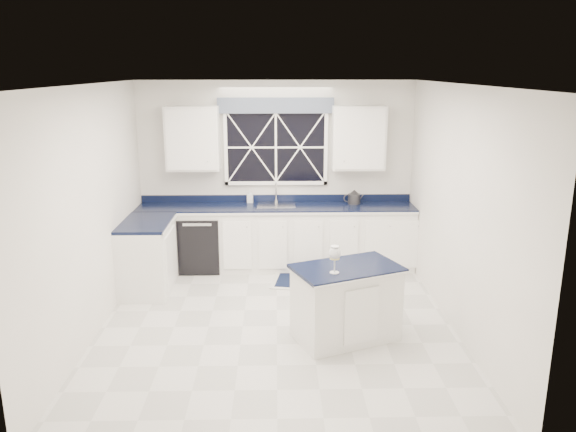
{
  "coord_description": "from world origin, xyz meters",
  "views": [
    {
      "loc": [
        0.0,
        -5.89,
        2.87
      ],
      "look_at": [
        0.14,
        0.4,
        1.2
      ],
      "focal_mm": 35.0,
      "sensor_mm": 36.0,
      "label": 1
    }
  ],
  "objects_px": {
    "soap_bottle": "(250,196)",
    "faucet": "(276,192)",
    "dishwasher": "(201,242)",
    "kettle": "(354,197)",
    "island": "(346,302)",
    "wine_glass": "(335,254)"
  },
  "relations": [
    {
      "from": "dishwasher",
      "to": "soap_bottle",
      "type": "bearing_deg",
      "value": 17.09
    },
    {
      "from": "kettle",
      "to": "soap_bottle",
      "type": "height_order",
      "value": "kettle"
    },
    {
      "from": "dishwasher",
      "to": "wine_glass",
      "type": "height_order",
      "value": "wine_glass"
    },
    {
      "from": "faucet",
      "to": "dishwasher",
      "type": "bearing_deg",
      "value": -169.98
    },
    {
      "from": "dishwasher",
      "to": "soap_bottle",
      "type": "distance_m",
      "value": 0.98
    },
    {
      "from": "dishwasher",
      "to": "kettle",
      "type": "bearing_deg",
      "value": 2.8
    },
    {
      "from": "soap_bottle",
      "to": "faucet",
      "type": "bearing_deg",
      "value": -3.81
    },
    {
      "from": "wine_glass",
      "to": "soap_bottle",
      "type": "distance_m",
      "value": 2.83
    },
    {
      "from": "island",
      "to": "wine_glass",
      "type": "distance_m",
      "value": 0.66
    },
    {
      "from": "dishwasher",
      "to": "faucet",
      "type": "bearing_deg",
      "value": 10.02
    },
    {
      "from": "kettle",
      "to": "soap_bottle",
      "type": "bearing_deg",
      "value": 172.81
    },
    {
      "from": "wine_glass",
      "to": "soap_bottle",
      "type": "xyz_separation_m",
      "value": [
        -0.98,
        2.66,
        0.01
      ]
    },
    {
      "from": "faucet",
      "to": "soap_bottle",
      "type": "xyz_separation_m",
      "value": [
        -0.38,
        0.03,
        -0.06
      ]
    },
    {
      "from": "island",
      "to": "soap_bottle",
      "type": "relative_size",
      "value": 6.62
    },
    {
      "from": "island",
      "to": "wine_glass",
      "type": "relative_size",
      "value": 4.39
    },
    {
      "from": "soap_bottle",
      "to": "dishwasher",
      "type": "bearing_deg",
      "value": -162.91
    },
    {
      "from": "island",
      "to": "dishwasher",
      "type": "bearing_deg",
      "value": 107.04
    },
    {
      "from": "faucet",
      "to": "kettle",
      "type": "height_order",
      "value": "faucet"
    },
    {
      "from": "dishwasher",
      "to": "kettle",
      "type": "height_order",
      "value": "kettle"
    },
    {
      "from": "wine_glass",
      "to": "island",
      "type": "bearing_deg",
      "value": 50.88
    },
    {
      "from": "kettle",
      "to": "wine_glass",
      "type": "xyz_separation_m",
      "value": [
        -0.54,
        -2.55,
        -0.01
      ]
    },
    {
      "from": "island",
      "to": "soap_bottle",
      "type": "height_order",
      "value": "soap_bottle"
    }
  ]
}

